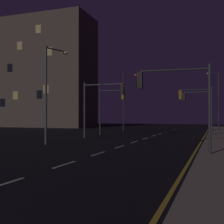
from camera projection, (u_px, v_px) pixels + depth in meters
name	position (u px, v px, depth m)	size (l,w,h in m)	color
ground_plane	(122.00, 146.00, 21.27)	(112.00, 112.00, 0.00)	black
sidewalk_right	(221.00, 149.00, 19.05)	(2.51, 77.00, 0.14)	gray
lane_markings_center	(135.00, 142.00, 24.57)	(0.14, 50.00, 0.01)	silver
lane_edge_line	(201.00, 142.00, 24.26)	(0.14, 53.00, 0.01)	gold
traffic_light_near_right	(196.00, 101.00, 31.11)	(3.47, 0.54, 5.01)	#4C4C51
traffic_light_far_left	(102.00, 98.00, 28.23)	(4.20, 0.34, 5.39)	#4C4C51
traffic_light_far_center	(175.00, 91.00, 16.51)	(4.12, 0.47, 4.84)	#38383D
traffic_light_far_right	(111.00, 103.00, 33.30)	(2.99, 0.45, 5.24)	#38383D
traffic_light_near_left	(198.00, 103.00, 33.42)	(3.32, 0.42, 4.93)	#4C4C51
street_lamp_across_street	(217.00, 96.00, 41.55)	(1.70, 0.41, 8.21)	#2D3033
street_lamp_mid_block	(126.00, 97.00, 42.09)	(2.04, 0.98, 8.19)	#2D3033
street_lamp_corner	(50.00, 85.00, 22.82)	(1.02, 2.09, 7.51)	#4C4C51
building_distant	(42.00, 73.00, 57.86)	(19.78, 8.78, 20.81)	brown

